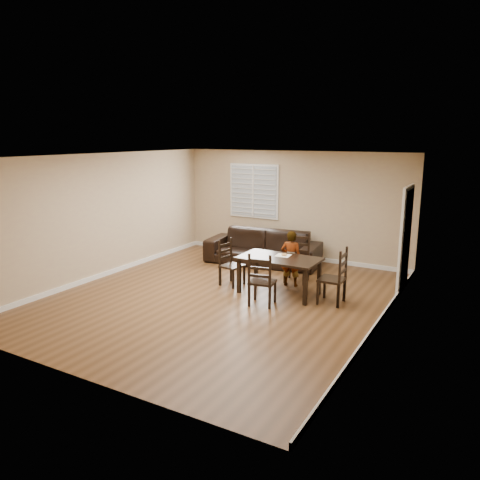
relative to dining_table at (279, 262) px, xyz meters
name	(u,v)px	position (x,y,z in m)	size (l,w,h in m)	color
ground	(220,297)	(-0.88, -0.79, -0.65)	(7.00, 7.00, 0.00)	brown
room	(226,204)	(-0.84, -0.61, 1.16)	(6.04, 7.04, 2.72)	tan
dining_table	(279,262)	(0.00, 0.00, 0.00)	(1.57, 0.90, 0.73)	black
chair_near	(298,259)	(-0.01, 1.01, -0.17)	(0.53, 0.50, 1.05)	black
chair_far	(260,283)	(0.01, -0.83, -0.19)	(0.52, 0.49, 1.00)	black
chair_left	(228,264)	(-1.19, 0.03, -0.21)	(0.46, 0.48, 0.96)	black
chair_right	(339,279)	(1.21, -0.01, -0.16)	(0.46, 0.49, 1.06)	black
child	(291,258)	(0.01, 0.57, -0.06)	(0.43, 0.28, 1.17)	gray
napkin	(283,255)	(0.00, 0.18, 0.09)	(0.28, 0.28, 0.00)	white
donut	(284,254)	(0.02, 0.18, 0.11)	(0.11, 0.11, 0.04)	#CC9049
sofa	(263,247)	(-1.28, 1.84, -0.24)	(2.74, 1.07, 0.80)	black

